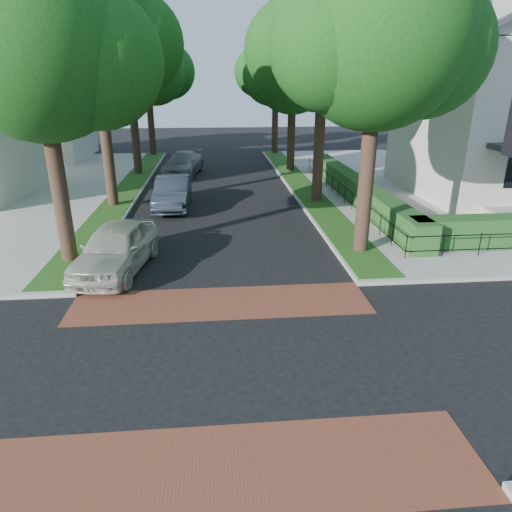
% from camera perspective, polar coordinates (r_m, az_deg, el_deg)
% --- Properties ---
extents(ground, '(120.00, 120.00, 0.00)m').
position_cam_1_polar(ground, '(11.22, -4.06, -13.26)').
color(ground, black).
rests_on(ground, ground).
extents(sidewalk_ne, '(30.00, 30.00, 0.15)m').
position_cam_1_polar(sidewalk_ne, '(34.95, 29.29, 8.08)').
color(sidewalk_ne, gray).
rests_on(sidewalk_ne, ground).
extents(crosswalk_far, '(9.00, 2.20, 0.01)m').
position_cam_1_polar(crosswalk_far, '(13.98, -4.39, -5.85)').
color(crosswalk_far, brown).
rests_on(crosswalk_far, ground).
extents(crosswalk_near, '(9.00, 2.20, 0.01)m').
position_cam_1_polar(crosswalk_near, '(8.75, -3.50, -25.07)').
color(crosswalk_near, brown).
rests_on(crosswalk_near, ground).
extents(grass_strip_ne, '(1.60, 29.80, 0.02)m').
position_cam_1_polar(grass_strip_ne, '(29.54, 5.65, 8.89)').
color(grass_strip_ne, '#174714').
rests_on(grass_strip_ne, sidewalk_ne).
extents(grass_strip_nw, '(1.60, 29.80, 0.02)m').
position_cam_1_polar(grass_strip_nw, '(29.52, -15.65, 8.21)').
color(grass_strip_nw, '#174714').
rests_on(grass_strip_nw, sidewalk_nw).
extents(tree_right_near, '(7.75, 6.67, 10.66)m').
position_cam_1_polar(tree_right_near, '(17.51, 15.13, 24.68)').
color(tree_right_near, black).
rests_on(tree_right_near, sidewalk_ne).
extents(tree_right_mid, '(8.25, 7.09, 11.22)m').
position_cam_1_polar(tree_right_mid, '(25.23, 8.61, 24.61)').
color(tree_right_mid, black).
rests_on(tree_right_mid, sidewalk_ne).
extents(tree_right_far, '(7.25, 6.23, 9.74)m').
position_cam_1_polar(tree_right_far, '(33.98, 4.75, 21.95)').
color(tree_right_far, black).
rests_on(tree_right_far, sidewalk_ne).
extents(tree_right_back, '(7.50, 6.45, 10.20)m').
position_cam_1_polar(tree_right_back, '(42.89, 2.59, 22.26)').
color(tree_right_back, black).
rests_on(tree_right_back, sidewalk_ne).
extents(tree_left_near, '(7.50, 6.45, 10.20)m').
position_cam_1_polar(tree_left_near, '(17.37, -25.06, 22.39)').
color(tree_left_near, black).
rests_on(tree_left_near, sidewalk_nw).
extents(tree_left_mid, '(8.00, 6.88, 11.48)m').
position_cam_1_polar(tree_left_mid, '(25.17, -19.19, 24.61)').
color(tree_left_mid, black).
rests_on(tree_left_mid, sidewalk_nw).
extents(tree_left_far, '(7.00, 6.02, 9.86)m').
position_cam_1_polar(tree_left_far, '(33.93, -15.36, 21.69)').
color(tree_left_far, black).
rests_on(tree_left_far, sidewalk_nw).
extents(tree_left_back, '(7.75, 6.66, 10.44)m').
position_cam_1_polar(tree_left_back, '(42.86, -13.32, 21.96)').
color(tree_left_back, black).
rests_on(tree_left_back, sidewalk_nw).
extents(hedge_main_road, '(1.00, 18.00, 1.20)m').
position_cam_1_polar(hedge_main_road, '(26.09, 12.38, 8.22)').
color(hedge_main_road, '#19491E').
rests_on(hedge_main_road, sidewalk_ne).
extents(fence_main_road, '(0.06, 18.00, 0.90)m').
position_cam_1_polar(fence_main_road, '(25.89, 10.65, 7.91)').
color(fence_main_road, black).
rests_on(fence_main_road, sidewalk_ne).
extents(house_left_far, '(10.00, 9.00, 10.14)m').
position_cam_1_polar(house_left_far, '(44.08, -26.98, 17.22)').
color(house_left_far, beige).
rests_on(house_left_far, sidewalk_nw).
extents(parked_car_front, '(2.79, 5.24, 1.70)m').
position_cam_1_polar(parked_car_front, '(16.72, -17.10, 0.99)').
color(parked_car_front, '#B1B2A0').
rests_on(parked_car_front, ground).
extents(parked_car_middle, '(1.78, 4.95, 1.62)m').
position_cam_1_polar(parked_car_middle, '(24.65, -10.36, 7.78)').
color(parked_car_middle, '#212832').
rests_on(parked_car_middle, ground).
extents(parked_car_rear, '(3.07, 5.68, 1.56)m').
position_cam_1_polar(parked_car_rear, '(33.86, -9.09, 11.35)').
color(parked_car_rear, slate).
rests_on(parked_car_rear, ground).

